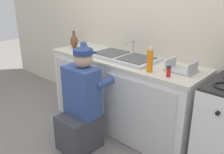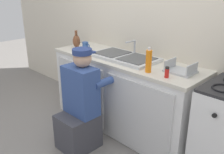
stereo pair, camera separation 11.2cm
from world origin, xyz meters
The scene contains 11 objects.
ground_plane centered at (0.00, 0.00, 0.00)m, with size 12.00×12.00×0.00m, color gray.
back_wall centered at (0.00, 0.65, 1.25)m, with size 6.00×0.10×2.50m, color beige.
counter_cabinet centered at (0.00, 0.29, 0.43)m, with size 1.90×0.62×0.86m.
countertop centered at (0.00, 0.30, 0.88)m, with size 1.94×0.62×0.04m, color beige.
sink_double_basin centered at (0.00, 0.30, 0.92)m, with size 0.80×0.44×0.19m.
plumber_person centered at (-0.06, -0.33, 0.46)m, with size 0.42×0.61×1.10m.
vase_decorative centered at (-0.81, 0.24, 0.99)m, with size 0.10×0.10×0.23m.
spice_bottle_red centered at (0.70, 0.10, 0.95)m, with size 0.04×0.04×0.10m.
coffee_mug centered at (-0.65, 0.26, 0.95)m, with size 0.13×0.08×0.09m.
dish_rack_tray centered at (0.72, 0.32, 0.92)m, with size 0.28×0.22×0.11m.
soap_bottle_orange centered at (0.49, 0.10, 1.01)m, with size 0.06×0.06×0.25m.
Camera 2 is at (1.85, -1.79, 1.71)m, focal length 40.00 mm.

